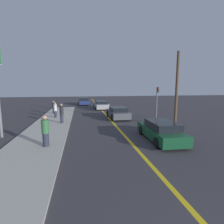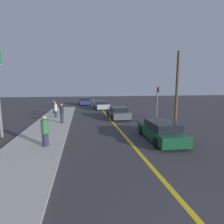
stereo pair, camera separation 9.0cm
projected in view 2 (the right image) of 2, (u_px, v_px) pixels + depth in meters
The scene contains 12 objects.
road_center_line at pixel (109, 118), 19.10m from camera, with size 0.20×60.00×0.01m.
sidewalk_left at pixel (49, 128), 14.43m from camera, with size 3.33×28.41×0.12m.
car_near_right_lane at pixel (161, 131), 11.36m from camera, with size 1.96×4.57×1.26m.
car_ahead_center at pixel (118, 113), 19.02m from camera, with size 2.00×4.21×1.27m.
car_far_distant at pixel (101, 105), 26.92m from camera, with size 2.13×4.27×1.26m.
car_parked_left_lot at pixel (85, 101), 33.16m from camera, with size 2.06×4.48×1.39m.
pedestrian_near_curb at pixel (45, 131), 9.82m from camera, with size 0.41×0.41×1.78m.
pedestrian_mid_group at pixel (62, 113), 16.06m from camera, with size 0.35×0.35×1.79m.
pedestrian_far_standing at pixel (56, 110), 18.95m from camera, with size 0.33×0.33×1.63m.
pedestrian_by_sign at pixel (54, 107), 21.63m from camera, with size 0.36×0.36×1.58m.
traffic_light at pixel (157, 99), 18.44m from camera, with size 0.18×0.40×3.39m.
utility_pole at pixel (177, 90), 14.86m from camera, with size 0.24×0.24×6.38m.
Camera 2 is at (-2.94, -0.57, 3.50)m, focal length 28.00 mm.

